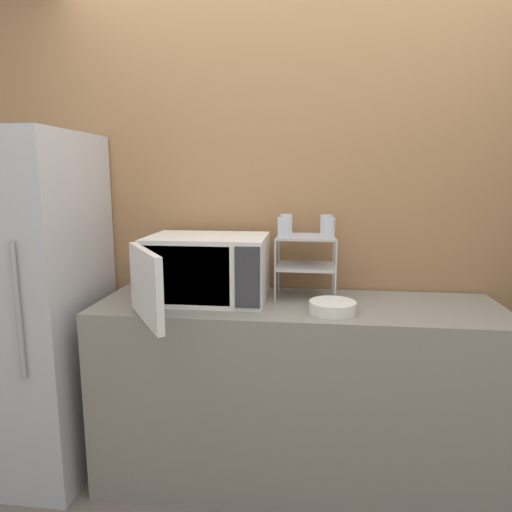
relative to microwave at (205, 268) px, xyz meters
name	(u,v)px	position (x,y,z in m)	size (l,w,h in m)	color
wall_back	(300,220)	(0.45, 0.33, 0.21)	(8.00, 0.06, 2.60)	#9E7047
counter	(296,393)	(0.45, -0.01, -0.62)	(1.94, 0.60, 0.93)	gray
microwave	(205,268)	(0.00, 0.00, 0.00)	(0.60, 0.79, 0.32)	silver
dish_rack	(306,253)	(0.49, 0.11, 0.07)	(0.30, 0.26, 0.31)	#B2B2B7
glass_front_left	(284,227)	(0.38, 0.03, 0.20)	(0.06, 0.06, 0.10)	silver
glass_back_right	(326,224)	(0.59, 0.20, 0.20)	(0.06, 0.06, 0.10)	silver
glass_front_right	(329,228)	(0.59, 0.03, 0.20)	(0.06, 0.06, 0.10)	silver
glass_back_left	(286,224)	(0.38, 0.20, 0.20)	(0.06, 0.06, 0.10)	silver
bowl	(332,307)	(0.61, -0.15, -0.13)	(0.21, 0.21, 0.05)	silver
refrigerator	(25,307)	(-0.94, -0.05, -0.21)	(0.69, 0.70, 1.74)	#B7B7BC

